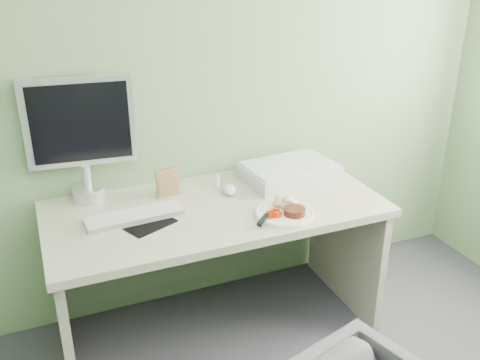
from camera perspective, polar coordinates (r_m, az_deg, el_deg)
name	(u,v)px	position (r m, az deg, el deg)	size (l,w,h in m)	color
wall_back	(187,61)	(2.70, -5.65, 12.50)	(3.50, 3.50, 0.00)	#638059
desk	(216,239)	(2.65, -2.54, -6.27)	(1.60, 0.75, 0.73)	beige
plate	(284,214)	(2.48, 4.77, -3.60)	(0.27, 0.27, 0.01)	white
steak	(295,211)	(2.45, 5.85, -3.35)	(0.10, 0.10, 0.03)	black
potato_pile	(286,201)	(2.51, 4.94, -2.25)	(0.11, 0.08, 0.06)	tan
carrot_heap	(274,212)	(2.43, 3.61, -3.41)	(0.06, 0.05, 0.04)	red
steak_knife	(266,216)	(2.41, 2.84, -3.86)	(0.20, 0.20, 0.02)	silver
mousepad	(146,222)	(2.44, -9.99, -4.47)	(0.22, 0.19, 0.00)	black
keyboard	(135,216)	(2.48, -11.19, -3.76)	(0.44, 0.13, 0.02)	white
computer_mouse	(229,189)	(2.68, -1.15, -1.02)	(0.06, 0.12, 0.04)	white
photo_frame	(168,183)	(2.65, -7.74, -0.29)	(0.12, 0.01, 0.15)	olive
eyedrop_bottle	(217,180)	(2.75, -2.48, -0.02)	(0.03, 0.03, 0.07)	white
scanner	(289,172)	(2.85, 5.26, 0.85)	(0.48, 0.32, 0.07)	silver
monitor	(81,133)	(2.62, -16.63, 4.87)	(0.50, 0.16, 0.60)	silver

